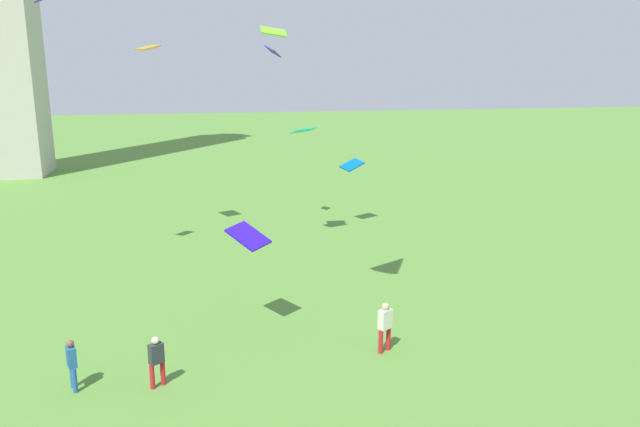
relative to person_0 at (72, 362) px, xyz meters
name	(u,v)px	position (x,y,z in m)	size (l,w,h in m)	color
person_0	(72,362)	(0.00, 0.00, 0.00)	(0.37, 0.48, 1.61)	#235693
person_1	(156,359)	(2.44, -0.30, 0.01)	(0.48, 0.43, 1.62)	red
person_2	(385,324)	(9.82, 0.58, 0.08)	(0.52, 0.46, 1.75)	red
kite_flying_0	(273,32)	(7.71, 12.03, 10.04)	(1.20, 0.85, 0.56)	#70D624
kite_flying_1	(273,51)	(8.22, 16.48, 9.24)	(0.99, 1.20, 0.68)	#262DB5
kite_flying_2	(248,236)	(5.55, 3.25, 2.65)	(1.65, 1.61, 0.75)	#2910CF
kite_flying_5	(352,165)	(12.94, 17.29, 2.76)	(1.54, 1.30, 0.64)	#0458BE
kite_flying_6	(148,48)	(1.72, 16.16, 9.39)	(1.43, 1.64, 0.34)	#B2821F
kite_flying_7	(304,130)	(9.49, 14.19, 5.19)	(1.45, 1.24, 0.39)	#1DC1A2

